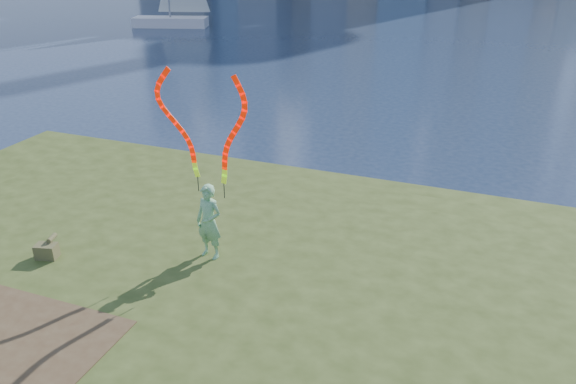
% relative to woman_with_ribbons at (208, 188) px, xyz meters
% --- Properties ---
extents(ground, '(320.00, 320.00, 0.00)m').
position_rel_woman_with_ribbons_xyz_m(ground, '(0.43, -0.57, -2.24)').
color(ground, '#1A2843').
rests_on(ground, ground).
extents(grassy_knoll, '(20.00, 18.00, 0.80)m').
position_rel_woman_with_ribbons_xyz_m(grassy_knoll, '(0.43, -2.86, -1.90)').
color(grassy_knoll, '#344217').
rests_on(grassy_knoll, ground).
extents(woman_with_ribbons, '(1.98, 0.48, 3.89)m').
position_rel_woman_with_ribbons_xyz_m(woman_with_ribbons, '(0.00, 0.00, 0.00)').
color(woman_with_ribbons, '#197A1E').
rests_on(woman_with_ribbons, grassy_knoll).
extents(canvas_bag, '(0.45, 0.51, 0.38)m').
position_rel_woman_with_ribbons_xyz_m(canvas_bag, '(-2.93, -1.20, -1.28)').
color(canvas_bag, '#494B25').
rests_on(canvas_bag, grassy_knoll).
extents(sailboat, '(5.75, 3.28, 8.72)m').
position_rel_woman_with_ribbons_xyz_m(sailboat, '(-18.65, 29.09, -0.74)').
color(sailboat, white).
rests_on(sailboat, ground).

